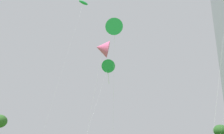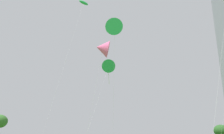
{
  "view_description": "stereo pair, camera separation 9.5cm",
  "coord_description": "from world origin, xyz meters",
  "px_view_note": "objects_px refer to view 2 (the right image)",
  "views": [
    {
      "loc": [
        1.56,
        -20.23,
        2.04
      ],
      "look_at": [
        -0.21,
        11.69,
        11.56
      ],
      "focal_mm": 38.97,
      "sensor_mm": 36.0,
      "label": 1
    },
    {
      "loc": [
        1.65,
        -20.22,
        2.04
      ],
      "look_at": [
        -0.21,
        11.69,
        11.56
      ],
      "focal_mm": 38.97,
      "sensor_mm": 36.0,
      "label": 2
    }
  ],
  "objects_px": {
    "kite_flying_2": "(102,48)",
    "kite_flying_3": "(84,3)",
    "kite_flying_0": "(115,28)",
    "park_tree_0": "(221,131)",
    "kite_flying_1": "(109,66)"
  },
  "relations": [
    {
      "from": "kite_flying_3",
      "to": "park_tree_0",
      "type": "xyz_separation_m",
      "value": [
        28.66,
        1.4,
        -29.3
      ]
    },
    {
      "from": "kite_flying_0",
      "to": "park_tree_0",
      "type": "bearing_deg",
      "value": 45.63
    },
    {
      "from": "park_tree_0",
      "to": "kite_flying_0",
      "type": "bearing_deg",
      "value": -134.37
    },
    {
      "from": "kite_flying_1",
      "to": "park_tree_0",
      "type": "relative_size",
      "value": 3.87
    },
    {
      "from": "kite_flying_3",
      "to": "park_tree_0",
      "type": "distance_m",
      "value": 41.02
    },
    {
      "from": "kite_flying_2",
      "to": "kite_flying_3",
      "type": "height_order",
      "value": "kite_flying_3"
    },
    {
      "from": "kite_flying_1",
      "to": "kite_flying_2",
      "type": "relative_size",
      "value": 1.12
    },
    {
      "from": "kite_flying_2",
      "to": "kite_flying_1",
      "type": "bearing_deg",
      "value": 90.69
    },
    {
      "from": "kite_flying_2",
      "to": "kite_flying_3",
      "type": "distance_m",
      "value": 24.34
    },
    {
      "from": "kite_flying_0",
      "to": "kite_flying_3",
      "type": "xyz_separation_m",
      "value": [
        -8.25,
        19.46,
        16.07
      ]
    },
    {
      "from": "kite_flying_0",
      "to": "kite_flying_2",
      "type": "relative_size",
      "value": 1.08
    },
    {
      "from": "kite_flying_0",
      "to": "park_tree_0",
      "type": "height_order",
      "value": "kite_flying_0"
    },
    {
      "from": "kite_flying_2",
      "to": "park_tree_0",
      "type": "height_order",
      "value": "kite_flying_2"
    },
    {
      "from": "kite_flying_2",
      "to": "kite_flying_3",
      "type": "bearing_deg",
      "value": 111.63
    },
    {
      "from": "kite_flying_1",
      "to": "kite_flying_3",
      "type": "height_order",
      "value": "kite_flying_3"
    }
  ]
}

